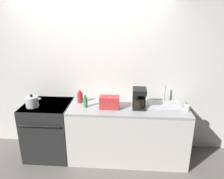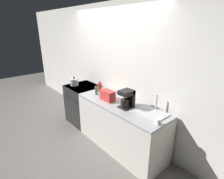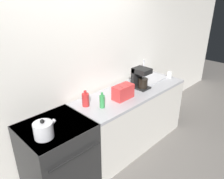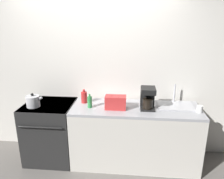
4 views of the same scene
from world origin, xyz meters
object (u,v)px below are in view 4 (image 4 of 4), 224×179
at_px(bottle_red, 84,97).
at_px(bottle_green, 90,102).
at_px(stove, 51,131).
at_px(toaster, 116,102).
at_px(kettle, 33,101).
at_px(cup_white, 200,109).
at_px(coffee_maker, 148,97).

distance_m(bottle_red, bottle_green, 0.21).
xyz_separation_m(stove, toaster, (0.98, -0.08, 0.52)).
relative_size(kettle, bottle_red, 1.16).
bearing_deg(cup_white, bottle_red, 172.92).
height_order(stove, bottle_red, bottle_red).
bearing_deg(bottle_red, coffee_maker, -7.42).
relative_size(stove, bottle_red, 4.38).
relative_size(bottle_green, cup_white, 2.15).
xyz_separation_m(coffee_maker, bottle_red, (-0.91, 0.12, -0.07)).
xyz_separation_m(toaster, coffee_maker, (0.43, 0.06, 0.07)).
height_order(stove, coffee_maker, coffee_maker).
bearing_deg(bottle_red, toaster, -21.04).
distance_m(kettle, cup_white, 2.26).
distance_m(toaster, coffee_maker, 0.44).
height_order(toaster, cup_white, toaster).
bearing_deg(coffee_maker, bottle_red, 172.58).
bearing_deg(bottle_red, bottle_green, -56.16).
height_order(kettle, bottle_green, kettle).
bearing_deg(bottle_green, kettle, -177.00).
distance_m(toaster, bottle_green, 0.36).
bearing_deg(toaster, kettle, -178.48).
relative_size(toaster, bottle_red, 1.40).
xyz_separation_m(coffee_maker, bottle_green, (-0.79, -0.05, -0.08)).
bearing_deg(cup_white, bottle_green, 179.00).
distance_m(stove, kettle, 0.55).
bearing_deg(toaster, bottle_green, 178.25).
distance_m(kettle, coffee_maker, 1.59).
bearing_deg(stove, toaster, -4.60).
xyz_separation_m(toaster, bottle_red, (-0.47, 0.18, -0.01)).
bearing_deg(cup_white, kettle, -179.60).
xyz_separation_m(bottle_green, cup_white, (1.47, -0.03, -0.04)).
relative_size(toaster, cup_white, 3.12).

